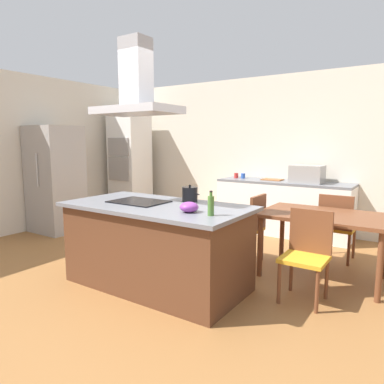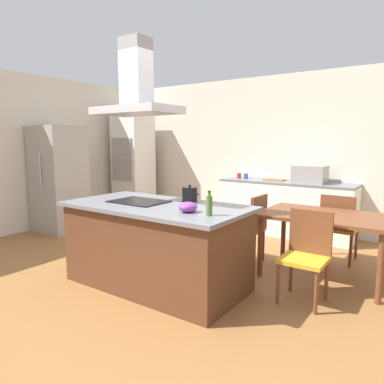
# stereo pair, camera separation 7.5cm
# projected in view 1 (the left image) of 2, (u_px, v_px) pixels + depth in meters

# --- Properties ---
(ground) EXTENTS (16.00, 16.00, 0.00)m
(ground) POSITION_uv_depth(u_px,v_px,m) (223.00, 250.00, 5.14)
(ground) COLOR #936033
(wall_back) EXTENTS (7.20, 0.10, 2.70)m
(wall_back) POSITION_uv_depth(u_px,v_px,m) (271.00, 153.00, 6.39)
(wall_back) COLOR beige
(wall_back) RESTS_ON ground
(wall_left) EXTENTS (0.10, 8.80, 2.70)m
(wall_left) POSITION_uv_depth(u_px,v_px,m) (44.00, 153.00, 6.43)
(wall_left) COLOR beige
(wall_left) RESTS_ON ground
(kitchen_island) EXTENTS (2.00, 1.04, 0.90)m
(kitchen_island) POSITION_uv_depth(u_px,v_px,m) (157.00, 245.00, 3.84)
(kitchen_island) COLOR #59331E
(kitchen_island) RESTS_ON ground
(cooktop) EXTENTS (0.60, 0.44, 0.01)m
(cooktop) POSITION_uv_depth(u_px,v_px,m) (139.00, 202.00, 3.91)
(cooktop) COLOR black
(cooktop) RESTS_ON kitchen_island
(tea_kettle) EXTENTS (0.22, 0.17, 0.19)m
(tea_kettle) POSITION_uv_depth(u_px,v_px,m) (190.00, 194.00, 3.94)
(tea_kettle) COLOR black
(tea_kettle) RESTS_ON kitchen_island
(olive_oil_bottle) EXTENTS (0.06, 0.06, 0.23)m
(olive_oil_bottle) POSITION_uv_depth(u_px,v_px,m) (211.00, 205.00, 3.20)
(olive_oil_bottle) COLOR #47722D
(olive_oil_bottle) RESTS_ON kitchen_island
(mixing_bowl) EXTENTS (0.18, 0.18, 0.10)m
(mixing_bowl) POSITION_uv_depth(u_px,v_px,m) (189.00, 207.00, 3.36)
(mixing_bowl) COLOR purple
(mixing_bowl) RESTS_ON kitchen_island
(back_counter) EXTENTS (2.22, 0.62, 0.90)m
(back_counter) POSITION_uv_depth(u_px,v_px,m) (283.00, 208.00, 6.00)
(back_counter) COLOR white
(back_counter) RESTS_ON ground
(countertop_microwave) EXTENTS (0.50, 0.38, 0.28)m
(countertop_microwave) POSITION_uv_depth(u_px,v_px,m) (307.00, 174.00, 5.71)
(countertop_microwave) COLOR #9E9993
(countertop_microwave) RESTS_ON back_counter
(coffee_mug_red) EXTENTS (0.08, 0.08, 0.09)m
(coffee_mug_red) POSITION_uv_depth(u_px,v_px,m) (236.00, 176.00, 6.45)
(coffee_mug_red) COLOR red
(coffee_mug_red) RESTS_ON back_counter
(coffee_mug_blue) EXTENTS (0.08, 0.08, 0.09)m
(coffee_mug_blue) POSITION_uv_depth(u_px,v_px,m) (243.00, 176.00, 6.39)
(coffee_mug_blue) COLOR #2D56B2
(coffee_mug_blue) RESTS_ON back_counter
(cutting_board) EXTENTS (0.34, 0.24, 0.02)m
(cutting_board) POSITION_uv_depth(u_px,v_px,m) (272.00, 180.00, 6.10)
(cutting_board) COLOR #995B33
(cutting_board) RESTS_ON back_counter
(wall_oven_stack) EXTENTS (0.70, 0.66, 2.20)m
(wall_oven_stack) POSITION_uv_depth(u_px,v_px,m) (130.00, 163.00, 7.52)
(wall_oven_stack) COLOR white
(wall_oven_stack) RESTS_ON ground
(refrigerator) EXTENTS (0.80, 0.73, 1.82)m
(refrigerator) POSITION_uv_depth(u_px,v_px,m) (55.00, 179.00, 6.14)
(refrigerator) COLOR #9E9993
(refrigerator) RESTS_ON ground
(dining_table) EXTENTS (1.40, 0.90, 0.75)m
(dining_table) POSITION_uv_depth(u_px,v_px,m) (325.00, 221.00, 4.04)
(dining_table) COLOR brown
(dining_table) RESTS_ON ground
(chair_facing_back_wall) EXTENTS (0.42, 0.42, 0.89)m
(chair_facing_back_wall) POSITION_uv_depth(u_px,v_px,m) (337.00, 223.00, 4.61)
(chair_facing_back_wall) COLOR gold
(chair_facing_back_wall) RESTS_ON ground
(chair_facing_island) EXTENTS (0.42, 0.42, 0.89)m
(chair_facing_island) POSITION_uv_depth(u_px,v_px,m) (307.00, 249.00, 3.51)
(chair_facing_island) COLOR gold
(chair_facing_island) RESTS_ON ground
(chair_at_left_end) EXTENTS (0.42, 0.42, 0.89)m
(chair_at_left_end) POSITION_uv_depth(u_px,v_px,m) (250.00, 224.00, 4.56)
(chair_at_left_end) COLOR gold
(chair_at_left_end) RESTS_ON ground
(range_hood) EXTENTS (0.90, 0.55, 0.78)m
(range_hood) POSITION_uv_depth(u_px,v_px,m) (136.00, 90.00, 3.74)
(range_hood) COLOR #ADADB2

